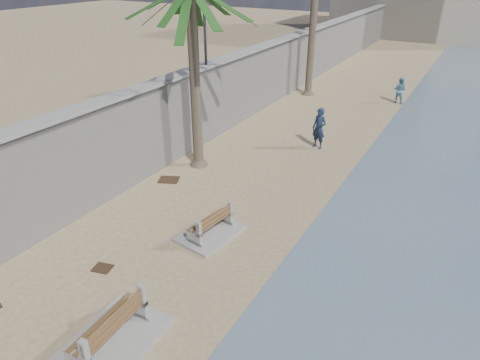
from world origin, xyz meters
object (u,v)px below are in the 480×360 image
at_px(bench_near, 109,331).
at_px(bench_far, 210,225).
at_px(person_b, 400,89).
at_px(person_a, 319,126).

bearing_deg(bench_near, bench_far, 95.38).
distance_m(bench_near, person_b, 22.46).
bearing_deg(person_a, person_b, 95.84).
height_order(bench_far, person_a, person_a).
bearing_deg(person_b, person_a, 87.54).
xyz_separation_m(bench_far, person_a, (0.43, 8.46, 0.71)).
distance_m(person_a, person_b, 9.30).
distance_m(bench_near, bench_far, 4.82).
height_order(bench_near, person_a, person_a).
xyz_separation_m(person_a, person_b, (1.78, 9.13, -0.21)).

